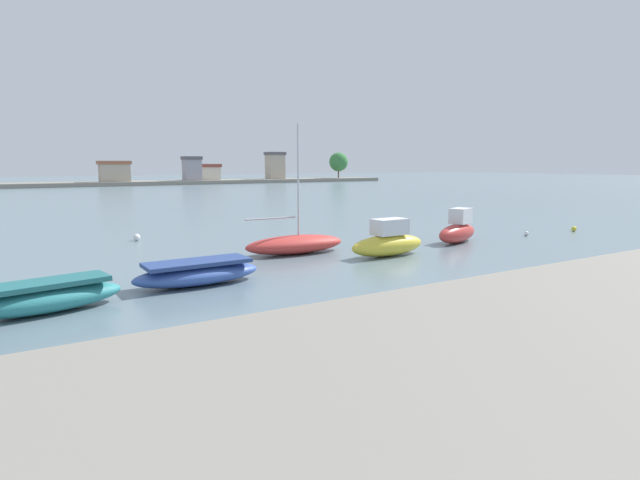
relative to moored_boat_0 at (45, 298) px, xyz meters
The scene contains 10 objects.
ground_plane 15.00m from the moored_boat_0, 29.79° to the right, with size 400.00×400.00×0.00m, color slate.
moored_boat_0 is the anchor object (origin of this frame).
moored_boat_1 5.03m from the moored_boat_0, 11.80° to the left, with size 4.70×1.81×0.89m.
moored_boat_2 12.05m from the moored_boat_0, 23.65° to the left, with size 5.23×1.96×6.26m.
moored_boat_3 14.63m from the moored_boat_0, ahead, with size 4.24×1.48×1.78m.
moored_boat_4 20.71m from the moored_boat_0, ahead, with size 3.98×2.31×1.90m.
mooring_buoy_0 14.23m from the moored_boat_0, 68.19° to the left, with size 0.39×0.39×0.39m, color white.
mooring_buoy_1 30.59m from the moored_boat_0, ahead, with size 0.33×0.33×0.33m, color yellow.
mooring_buoy_3 26.18m from the moored_boat_0, ahead, with size 0.29×0.29×0.29m, color white.
distant_shoreline 96.23m from the moored_boat_0, 77.01° to the left, with size 138.43×9.31×7.34m.
Camera 1 is at (-13.59, -9.00, 4.33)m, focal length 28.17 mm.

